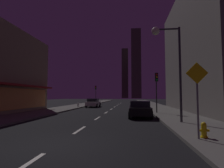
% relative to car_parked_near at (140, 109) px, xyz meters
% --- Properties ---
extents(ground_plane, '(78.00, 136.00, 0.10)m').
position_rel_car_parked_near_xyz_m(ground_plane, '(-3.60, 22.47, -0.79)').
color(ground_plane, black).
extents(sidewalk_right, '(4.00, 76.00, 0.15)m').
position_rel_car_parked_near_xyz_m(sidewalk_right, '(3.40, 22.47, -0.67)').
color(sidewalk_right, '#605E59').
rests_on(sidewalk_right, ground).
extents(sidewalk_left, '(4.00, 76.00, 0.15)m').
position_rel_car_parked_near_xyz_m(sidewalk_left, '(-10.60, 22.47, -0.67)').
color(sidewalk_left, '#605E59').
rests_on(sidewalk_left, ground).
extents(lane_marking_center, '(0.16, 43.80, 0.01)m').
position_rel_car_parked_near_xyz_m(lane_marking_center, '(-3.60, 9.27, -0.73)').
color(lane_marking_center, silver).
rests_on(lane_marking_center, ground).
extents(skyscraper_distant_tall, '(5.33, 7.57, 42.10)m').
position_rel_car_parked_near_xyz_m(skyscraper_distant_tall, '(-6.11, 135.90, 20.31)').
color(skyscraper_distant_tall, '#494536').
rests_on(skyscraper_distant_tall, ground).
extents(skyscraper_distant_mid, '(7.61, 5.15, 54.46)m').
position_rel_car_parked_near_xyz_m(skyscraper_distant_mid, '(3.09, 122.52, 26.49)').
color(skyscraper_distant_mid, '#4B4838').
rests_on(skyscraper_distant_mid, ground).
extents(car_parked_near, '(1.98, 4.24, 1.45)m').
position_rel_car_parked_near_xyz_m(car_parked_near, '(0.00, 0.00, 0.00)').
color(car_parked_near, black).
rests_on(car_parked_near, ground).
extents(car_parked_far, '(1.98, 4.24, 1.45)m').
position_rel_car_parked_near_xyz_m(car_parked_far, '(-7.20, 13.70, 0.00)').
color(car_parked_far, silver).
rests_on(car_parked_far, ground).
extents(fire_hydrant_yellow_near, '(0.42, 0.30, 0.65)m').
position_rel_car_parked_near_xyz_m(fire_hydrant_yellow_near, '(2.30, -8.18, -0.29)').
color(fire_hydrant_yellow_near, yellow).
rests_on(fire_hydrant_yellow_near, sidewalk_right).
extents(fire_hydrant_far_left, '(0.42, 0.30, 0.65)m').
position_rel_car_parked_near_xyz_m(fire_hydrant_far_left, '(-9.50, 12.59, -0.29)').
color(fire_hydrant_far_left, '#B2B2B2').
rests_on(fire_hydrant_far_left, sidewalk_left).
extents(traffic_light_near_right, '(0.32, 0.48, 4.20)m').
position_rel_car_parked_near_xyz_m(traffic_light_near_right, '(1.90, 2.82, 2.45)').
color(traffic_light_near_right, '#2D2D2D').
rests_on(traffic_light_near_right, sidewalk_right).
extents(traffic_light_far_left, '(0.32, 0.48, 4.20)m').
position_rel_car_parked_near_xyz_m(traffic_light_far_left, '(-9.10, 25.09, 2.45)').
color(traffic_light_far_left, '#2D2D2D').
rests_on(traffic_light_far_left, sidewalk_left).
extents(street_lamp_right, '(1.96, 0.56, 6.58)m').
position_rel_car_parked_near_xyz_m(street_lamp_right, '(1.78, -3.67, 4.33)').
color(street_lamp_right, '#38383D').
rests_on(street_lamp_right, sidewalk_right).
extents(pedestrian_crossing_sign, '(0.91, 0.08, 3.15)m').
position_rel_car_parked_near_xyz_m(pedestrian_crossing_sign, '(2.00, -8.43, 1.28)').
color(pedestrian_crossing_sign, slate).
rests_on(pedestrian_crossing_sign, sidewalk_right).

